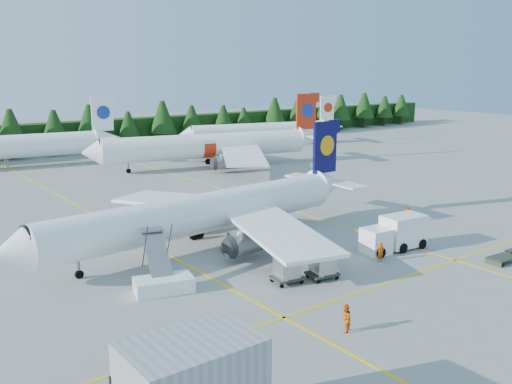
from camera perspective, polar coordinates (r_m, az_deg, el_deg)
ground at (r=53.63m, az=10.35°, el=-6.31°), size 320.00×320.00×0.00m
taxi_stripe_a at (r=61.58m, az=-12.80°, el=-3.95°), size 0.25×120.00×0.01m
taxi_stripe_b at (r=71.65m, az=1.93°, el=-1.33°), size 0.25×120.00×0.01m
taxi_stripe_cross at (r=50.00m, az=15.41°, el=-7.96°), size 80.00×0.25×0.01m
treeline_hedge at (r=123.00m, az=-18.80°, el=5.22°), size 220.00×4.00×6.00m
airliner_navy at (r=54.05m, az=-6.21°, el=-2.34°), size 38.09×31.25×11.07m
airliner_red at (r=98.23m, az=-5.35°, el=4.56°), size 41.55×33.82×12.25m
airliner_far_right at (r=124.59m, az=-0.10°, el=6.11°), size 35.61×11.82×10.56m
airstairs at (r=45.30m, az=-9.32°, el=-8.66°), size 4.91×6.67×4.02m
service_truck at (r=55.63m, az=13.61°, el=-4.07°), size 6.83×3.08×3.20m
uld_pair at (r=46.68m, az=4.91°, el=-7.40°), size 5.60×3.20×1.85m
crew_a at (r=52.23m, az=12.36°, el=-5.86°), size 0.67×0.45×1.84m
crew_b at (r=38.58m, az=8.93°, el=-12.38°), size 1.17×1.10×1.91m
crew_c at (r=66.02m, az=14.90°, el=-2.20°), size 0.77×0.84×1.68m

